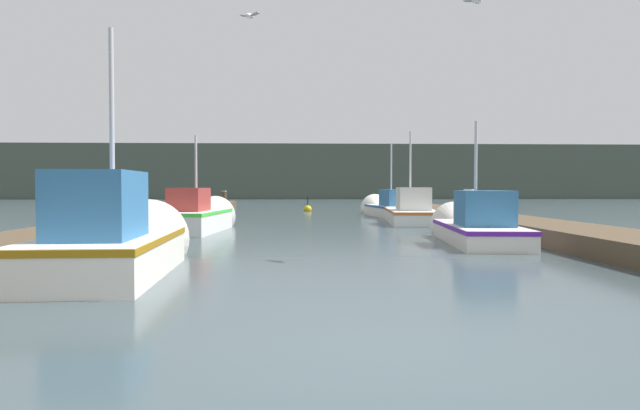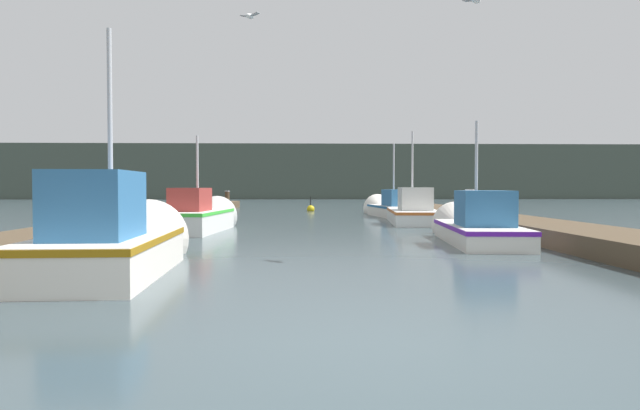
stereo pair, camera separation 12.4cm
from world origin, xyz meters
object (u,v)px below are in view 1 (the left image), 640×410
mooring_piling_0 (224,201)px  seagull_1 (477,0)px  fishing_boat_0 (118,241)px  seagull_lead (250,16)px  mooring_piling_1 (469,209)px  fishing_boat_2 (198,217)px  fishing_boat_3 (409,212)px  fishing_boat_4 (389,208)px  fishing_boat_1 (473,226)px  channel_buoy (308,209)px

mooring_piling_0 → seagull_1: 24.09m
fishing_boat_0 → seagull_lead: size_ratio=9.78×
mooring_piling_1 → seagull_1: (-2.27, -7.79, 4.41)m
fishing_boat_2 → fishing_boat_3: bearing=34.6°
fishing_boat_0 → seagull_1: 8.12m
fishing_boat_0 → mooring_piling_1: (8.84, 9.10, 0.18)m
fishing_boat_0 → seagull_1: (6.57, 1.30, 4.58)m
fishing_boat_0 → mooring_piling_1: size_ratio=3.76×
fishing_boat_0 → fishing_boat_4: fishing_boat_0 is taller
fishing_boat_1 → seagull_1: bearing=-101.9°
channel_buoy → mooring_piling_0: bearing=-177.3°
mooring_piling_1 → seagull_1: seagull_1 is taller
fishing_boat_1 → fishing_boat_3: fishing_boat_3 is taller
fishing_boat_2 → fishing_boat_0: bearing=-83.5°
fishing_boat_2 → channel_buoy: size_ratio=5.43×
mooring_piling_1 → seagull_lead: seagull_lead is taller
fishing_boat_2 → seagull_lead: size_ratio=9.93×
fishing_boat_4 → seagull_lead: 15.62m
fishing_boat_0 → mooring_piling_0: size_ratio=4.22×
seagull_1 → seagull_lead: bearing=16.0°
seagull_1 → fishing_boat_4: bearing=-43.1°
mooring_piling_0 → mooring_piling_1: size_ratio=0.89×
fishing_boat_4 → seagull_1: seagull_1 is taller
fishing_boat_0 → fishing_boat_2: bearing=89.0°
mooring_piling_0 → seagull_lead: (3.06, -19.17, 5.07)m
fishing_boat_4 → channel_buoy: fishing_boat_4 is taller
channel_buoy → fishing_boat_1: bearing=-78.0°
fishing_boat_3 → channel_buoy: 11.23m
fishing_boat_2 → seagull_lead: (2.08, -4.48, 5.22)m
fishing_boat_2 → seagull_lead: 7.19m
fishing_boat_4 → fishing_boat_0: bearing=-118.8°
fishing_boat_3 → mooring_piling_0: bearing=135.9°
mooring_piling_0 → seagull_lead: 20.07m
fishing_boat_2 → seagull_lead: seagull_lead is taller
fishing_boat_3 → seagull_1: bearing=-90.0°
channel_buoy → fishing_boat_3: bearing=-69.4°
fishing_boat_3 → fishing_boat_4: bearing=96.0°
fishing_boat_4 → channel_buoy: 7.02m
fishing_boat_0 → seagull_lead: 7.11m
fishing_boat_0 → mooring_piling_0: 23.70m
fishing_boat_0 → fishing_boat_1: size_ratio=0.88×
mooring_piling_0 → seagull_1: (7.73, -22.37, 4.48)m
fishing_boat_3 → mooring_piling_0: 13.56m
fishing_boat_3 → channel_buoy: bearing=115.8°
mooring_piling_1 → channel_buoy: bearing=109.0°
fishing_boat_1 → mooring_piling_1: (1.11, 4.01, 0.29)m
fishing_boat_1 → mooring_piling_0: size_ratio=4.79×
fishing_boat_1 → seagull_lead: size_ratio=11.11×
fishing_boat_2 → seagull_1: (6.76, -7.68, 4.63)m
mooring_piling_1 → seagull_1: 9.24m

